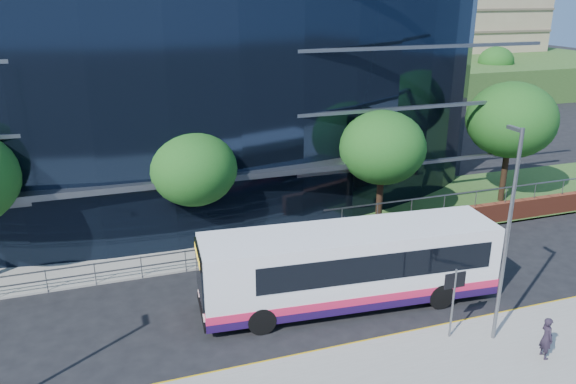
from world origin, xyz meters
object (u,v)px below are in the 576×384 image
object	(u,v)px
street_sign	(454,289)
tree_far_c	(382,148)
tree_far_d	(511,120)
streetlight_east	(507,232)
tree_dist_f	(496,62)
city_bus	(352,265)
tree_dist_e	(388,66)
pedestrian	(546,338)
tree_far_b	(194,169)

from	to	relation	value
street_sign	tree_far_c	size ratio (longest dim) A/B	0.43
tree_far_d	streetlight_east	size ratio (longest dim) A/B	0.93
tree_dist_f	city_bus	world-z (taller)	tree_dist_f
tree_dist_e	city_bus	world-z (taller)	tree_dist_e
tree_dist_e	pedestrian	xyz separation A→B (m)	(-17.06, -43.74, -3.60)
streetlight_east	pedestrian	size ratio (longest dim) A/B	5.10
city_bus	tree_dist_e	bearing A→B (deg)	64.53
streetlight_east	pedestrian	bearing A→B (deg)	-59.13
pedestrian	tree_far_c	bearing A→B (deg)	9.78
tree_far_d	city_bus	size ratio (longest dim) A/B	0.60
tree_dist_e	tree_dist_f	bearing A→B (deg)	7.13
street_sign	tree_dist_f	world-z (taller)	tree_dist_f
city_bus	tree_dist_f	bearing A→B (deg)	51.02
street_sign	tree_dist_f	distance (m)	56.25
tree_far_b	tree_far_c	world-z (taller)	tree_far_c
tree_far_c	streetlight_east	bearing A→B (deg)	-95.11
tree_far_b	city_bus	xyz separation A→B (m)	(5.13, -7.49, -2.45)
street_sign	streetlight_east	bearing A→B (deg)	-21.36
city_bus	pedestrian	xyz separation A→B (m)	(4.81, -5.75, -0.82)
tree_far_d	city_bus	bearing A→B (deg)	-150.05
tree_far_b	streetlight_east	world-z (taller)	streetlight_east
street_sign	tree_far_c	xyz separation A→B (m)	(2.50, 10.59, 2.39)
tree_far_c	pedestrian	xyz separation A→B (m)	(-0.06, -12.74, -3.60)
street_sign	pedestrian	size ratio (longest dim) A/B	1.78
streetlight_east	city_bus	world-z (taller)	streetlight_east
tree_far_d	streetlight_east	xyz separation A→B (m)	(-10.00, -12.17, -0.75)
streetlight_east	city_bus	xyz separation A→B (m)	(-3.87, 4.18, -2.68)
tree_far_c	tree_dist_e	xyz separation A→B (m)	(17.00, 31.00, 0.00)
street_sign	pedestrian	bearing A→B (deg)	-41.49
tree_far_b	tree_dist_f	world-z (taller)	same
tree_dist_e	streetlight_east	bearing A→B (deg)	-113.11
tree_far_c	tree_far_d	world-z (taller)	tree_far_d
tree_far_d	tree_dist_f	bearing A→B (deg)	53.13
tree_far_d	tree_dist_e	xyz separation A→B (m)	(8.00, 30.00, -0.65)
tree_far_c	city_bus	bearing A→B (deg)	-124.87
street_sign	tree_far_d	bearing A→B (deg)	45.22
tree_far_b	city_bus	size ratio (longest dim) A/B	0.49
tree_far_c	tree_dist_f	xyz separation A→B (m)	(33.00, 33.00, -0.33)
city_bus	tree_far_b	bearing A→B (deg)	128.85
tree_dist_f	tree_far_d	bearing A→B (deg)	-126.87
tree_far_b	tree_dist_f	size ratio (longest dim) A/B	1.00
tree_dist_e	pedestrian	size ratio (longest dim) A/B	4.15
city_bus	tree_far_d	bearing A→B (deg)	34.41
city_bus	pedestrian	world-z (taller)	city_bus
tree_far_d	pedestrian	distance (m)	17.00
tree_dist_e	streetlight_east	size ratio (longest dim) A/B	0.81
tree_far_c	street_sign	bearing A→B (deg)	-103.29
tree_far_c	streetlight_east	distance (m)	11.22
tree_far_d	pedestrian	xyz separation A→B (m)	(-9.06, -13.74, -4.25)
tree_far_c	tree_dist_e	distance (m)	35.36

